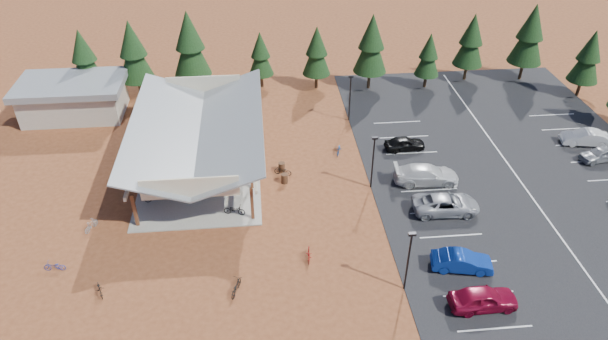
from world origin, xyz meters
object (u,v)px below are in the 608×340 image
(lamp_post_2, at_px, (350,95))
(car_4, at_px, (405,143))
(lamp_post_1, at_px, (373,159))
(trash_bin_1, at_px, (282,167))
(bike_11, at_px, (309,254))
(bike_pavilion, at_px, (198,129))
(bike_10, at_px, (54,266))
(lamp_post_0, at_px, (409,257))
(car_2, at_px, (446,204))
(car_3, at_px, (426,174))
(car_9, at_px, (585,138))
(bike_0, at_px, (155,196))
(outbuilding, at_px, (73,98))
(bike_5, at_px, (238,171))
(bike_12, at_px, (236,287))
(car_8, at_px, (601,154))
(bike_14, at_px, (339,149))
(bike_8, at_px, (100,289))
(car_1, at_px, (462,261))
(bike_3, at_px, (189,135))
(trash_bin_0, at_px, (284,178))
(bike_2, at_px, (193,145))
(car_0, at_px, (483,298))
(bike_7, at_px, (215,131))
(bike_4, at_px, (234,210))
(bike_9, at_px, (91,225))
(bike_16, at_px, (283,171))
(bike_1, at_px, (178,168))
(bike_6, at_px, (236,157))

(lamp_post_2, bearing_deg, car_4, -54.65)
(lamp_post_1, height_order, trash_bin_1, lamp_post_1)
(lamp_post_2, xyz_separation_m, bike_11, (-6.35, -20.47, -2.50))
(bike_pavilion, bearing_deg, bike_10, -127.17)
(lamp_post_0, bearing_deg, car_2, 55.81)
(car_3, relative_size, car_9, 1.27)
(bike_0, relative_size, car_3, 0.33)
(outbuilding, height_order, bike_5, outbuilding)
(bike_12, distance_m, car_4, 23.40)
(car_8, distance_m, car_9, 2.89)
(bike_14, bearing_deg, car_2, -36.90)
(lamp_post_2, height_order, bike_8, lamp_post_2)
(bike_5, distance_m, bike_10, 16.93)
(bike_14, height_order, car_1, car_1)
(bike_3, bearing_deg, car_9, -93.87)
(bike_pavilion, relative_size, trash_bin_1, 21.56)
(bike_8, bearing_deg, bike_10, 122.47)
(trash_bin_0, xyz_separation_m, car_9, (29.84, 3.66, 0.33))
(car_2, height_order, car_4, car_2)
(bike_2, bearing_deg, bike_pavilion, -143.32)
(lamp_post_0, bearing_deg, car_8, 32.39)
(bike_2, height_order, bike_10, bike_2)
(car_1, xyz_separation_m, car_2, (0.90, 6.54, 0.04))
(bike_10, bearing_deg, bike_0, 143.87)
(lamp_post_0, relative_size, bike_10, 3.27)
(lamp_post_2, bearing_deg, outbuilding, 172.15)
(bike_3, bearing_deg, lamp_post_1, -117.27)
(car_0, bearing_deg, trash_bin_1, 34.35)
(bike_3, xyz_separation_m, car_8, (38.80, -7.42, 0.16))
(bike_7, relative_size, car_9, 0.40)
(outbuilding, xyz_separation_m, lamp_post_0, (29.00, -28.00, 0.95))
(bike_3, height_order, car_9, car_9)
(bike_3, height_order, bike_4, bike_4)
(bike_9, xyz_separation_m, bike_16, (15.59, 6.13, -0.03))
(bike_1, xyz_separation_m, car_0, (21.82, -17.81, 0.22))
(bike_12, xyz_separation_m, bike_14, (9.69, 16.93, -0.07))
(bike_7, distance_m, bike_10, 20.94)
(bike_2, distance_m, bike_9, 13.35)
(bike_7, bearing_deg, car_2, -144.23)
(car_0, bearing_deg, bike_pavilion, 44.60)
(outbuilding, relative_size, trash_bin_1, 12.22)
(bike_8, height_order, bike_9, bike_9)
(lamp_post_2, relative_size, bike_6, 2.84)
(bike_12, xyz_separation_m, car_9, (34.00, 16.24, 0.29))
(bike_5, bearing_deg, bike_12, -168.17)
(bike_1, height_order, bike_16, bike_1)
(outbuilding, bearing_deg, bike_11, -47.21)
(bike_2, distance_m, car_2, 24.45)
(bike_3, relative_size, bike_16, 0.92)
(car_3, bearing_deg, bike_3, 70.91)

